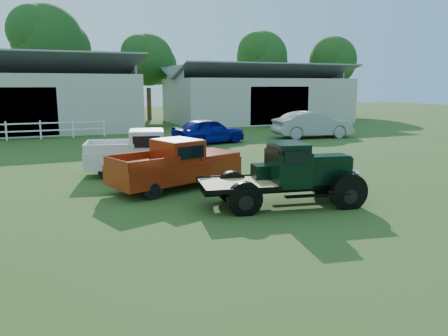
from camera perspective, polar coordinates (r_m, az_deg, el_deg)
name	(u,v)px	position (r m, az deg, el deg)	size (l,w,h in m)	color
ground	(234,214)	(11.99, 1.27, -6.01)	(120.00, 120.00, 0.00)	#2F5317
shed_left	(10,94)	(36.63, -26.18, 8.71)	(18.80, 10.20, 5.60)	#9A9689
shed_right	(257,94)	(41.88, 4.33, 9.63)	(16.80, 9.20, 5.20)	#9A9689
tree_b	(49,59)	(44.60, -21.88, 13.02)	(6.90, 6.90, 11.50)	black
tree_c	(148,74)	(44.59, -9.87, 12.02)	(5.40, 5.40, 9.00)	black
tree_d	(262,71)	(49.94, 4.94, 12.57)	(6.00, 6.00, 10.00)	black
tree_e	(332,73)	(52.39, 13.96, 11.94)	(5.70, 5.70, 9.50)	black
vintage_flatbed	(285,174)	(12.75, 7.92, -0.82)	(4.66, 1.84, 1.84)	black
red_pickup	(176,164)	(14.80, -6.34, 0.55)	(4.64, 1.78, 1.69)	maroon
white_pickup	(145,153)	(17.37, -10.31, 2.00)	(4.66, 1.81, 1.71)	silver
misc_car_blue	(209,131)	(26.06, -2.03, 4.87)	(1.80, 4.47, 1.52)	#070E79
misc_car_grey	(313,125)	(29.56, 11.51, 5.57)	(1.83, 5.23, 1.72)	gray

